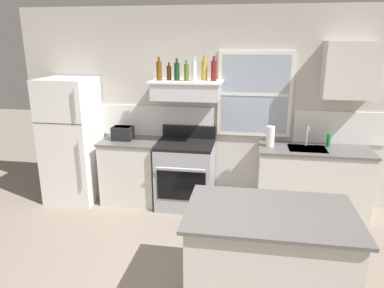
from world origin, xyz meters
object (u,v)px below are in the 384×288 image
bottle_amber_wine (159,71)px  kitchen_island (268,259)px  bottle_olive_oil_square (186,72)px  stove_range (186,174)px  bottle_brown_stout (169,73)px  bottle_dark_green_wine (177,71)px  bottle_red_label_wine (214,70)px  paper_towel_roll (270,136)px  dish_soap_bottle (329,140)px  bottle_champagne_gold_foil (204,70)px  toaster (123,133)px  refrigerator (72,140)px  bottle_clear_tall (194,71)px

bottle_amber_wine → kitchen_island: (1.41, -1.89, -1.42)m
bottle_olive_oil_square → stove_range: bearing=-99.8°
bottle_olive_oil_square → kitchen_island: bottle_olive_oil_square is taller
bottle_brown_stout → bottle_dark_green_wine: (0.11, -0.02, 0.02)m
bottle_olive_oil_square → bottle_red_label_wine: 0.36m
paper_towel_roll → dish_soap_bottle: (0.76, 0.10, -0.04)m
bottle_red_label_wine → paper_towel_roll: (0.76, -0.07, -0.83)m
bottle_champagne_gold_foil → dish_soap_bottle: bearing=-0.5°
paper_towel_roll → kitchen_island: bearing=-92.1°
bottle_dark_green_wine → bottle_olive_oil_square: bearing=-11.8°
stove_range → toaster: bearing=178.0°
paper_towel_roll → kitchen_island: (-0.07, -1.89, -0.59)m
refrigerator → bottle_clear_tall: 2.02m
refrigerator → bottle_olive_oil_square: bottle_olive_oil_square is taller
bottle_olive_oil_square → paper_towel_roll: bearing=-0.7°
bottle_champagne_gold_foil → paper_towel_roll: size_ratio=1.18×
bottle_champagne_gold_foil → stove_range: bearing=-146.4°
bottle_champagne_gold_foil → toaster: bearing=-173.8°
bottle_dark_green_wine → dish_soap_bottle: size_ratio=1.59×
bottle_red_label_wine → paper_towel_roll: 1.13m
bottle_olive_oil_square → kitchen_island: 2.59m
dish_soap_bottle → kitchen_island: size_ratio=0.13×
bottle_amber_wine → bottle_clear_tall: bearing=0.8°
bottle_olive_oil_square → dish_soap_bottle: size_ratio=1.48×
toaster → bottle_clear_tall: (1.01, 0.01, 0.87)m
toaster → bottle_amber_wine: bottle_amber_wine is taller
refrigerator → bottle_amber_wine: 1.63m
stove_range → bottle_brown_stout: size_ratio=4.70×
toaster → bottle_olive_oil_square: size_ratio=1.12×
bottle_champagne_gold_foil → refrigerator: bearing=-174.7°
refrigerator → bottle_dark_green_wine: bottle_dark_green_wine is taller
bottle_red_label_wine → kitchen_island: bearing=-70.5°
bottle_olive_oil_square → bottle_red_label_wine: bottle_red_label_wine is taller
bottle_dark_green_wine → dish_soap_bottle: bearing=1.7°
refrigerator → bottle_amber_wine: (1.30, 0.06, 0.99)m
bottle_dark_green_wine → bottle_olive_oil_square: (0.13, -0.03, -0.01)m
bottle_amber_wine → paper_towel_roll: (1.48, -0.00, -0.83)m
bottle_red_label_wine → kitchen_island: size_ratio=0.23×
refrigerator → bottle_clear_tall: (1.76, 0.07, 1.00)m
dish_soap_bottle → bottle_champagne_gold_foil: bearing=179.5°
bottle_olive_oil_square → bottle_champagne_gold_foil: (0.22, 0.10, 0.02)m
toaster → stove_range: toaster is taller
bottle_amber_wine → paper_towel_roll: size_ratio=1.12×
bottle_brown_stout → kitchen_island: (1.29, -1.96, -1.39)m
bottle_brown_stout → toaster: bearing=-174.1°
dish_soap_bottle → bottle_dark_green_wine: bearing=-178.3°
bottle_dark_green_wine → bottle_red_label_wine: 0.48m
stove_range → bottle_clear_tall: 1.42m
refrigerator → stove_range: size_ratio=1.61×
stove_range → refrigerator: bearing=-179.2°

